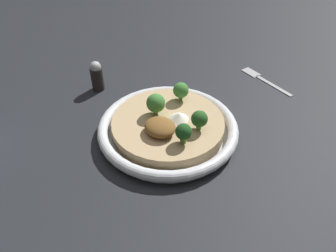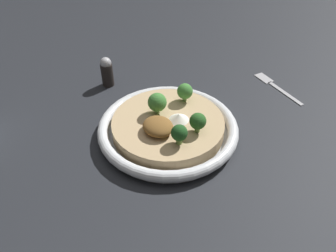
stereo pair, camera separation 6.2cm
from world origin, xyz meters
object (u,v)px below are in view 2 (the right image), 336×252
at_px(broccoli_right, 159,102).
at_px(pepper_shaker, 107,72).
at_px(fork_utensil, 273,84).
at_px(broccoli_front_left, 198,121).
at_px(risotto_bowl, 168,128).
at_px(broccoli_left, 179,133).
at_px(broccoli_front_right, 185,91).

relative_size(broccoli_right, pepper_shaker, 0.61).
bearing_deg(fork_utensil, broccoli_front_left, 108.08).
xyz_separation_m(risotto_bowl, broccoli_left, (-0.06, 0.03, 0.04)).
bearing_deg(broccoli_front_left, risotto_bowl, 18.55).
distance_m(broccoli_front_left, broccoli_left, 0.05).
bearing_deg(broccoli_right, broccoli_front_right, -94.26).
distance_m(risotto_bowl, broccoli_front_right, 0.09).
height_order(risotto_bowl, broccoli_right, broccoli_right).
bearing_deg(broccoli_right, broccoli_front_left, -169.99).
height_order(broccoli_front_right, broccoli_front_left, same).
xyz_separation_m(fork_utensil, pepper_shaker, (0.28, 0.32, 0.04)).
bearing_deg(pepper_shaker, broccoli_left, 172.57).
bearing_deg(broccoli_front_left, pepper_shaker, 1.78).
relative_size(broccoli_right, broccoli_left, 1.14).
xyz_separation_m(broccoli_front_right, pepper_shaker, (0.22, 0.06, -0.02)).
xyz_separation_m(broccoli_left, pepper_shaker, (0.31, -0.04, -0.02)).
distance_m(broccoli_front_right, broccoli_right, 0.07).
distance_m(fork_utensil, pepper_shaker, 0.42).
bearing_deg(risotto_bowl, pepper_shaker, -2.69).
xyz_separation_m(broccoli_right, broccoli_left, (-0.10, 0.03, -0.00)).
bearing_deg(risotto_bowl, fork_utensil, -96.02).
xyz_separation_m(broccoli_front_left, pepper_shaker, (0.31, 0.01, -0.02)).
distance_m(broccoli_front_right, pepper_shaker, 0.23).
distance_m(broccoli_right, broccoli_front_left, 0.10).
relative_size(risotto_bowl, broccoli_left, 7.04).
height_order(broccoli_right, fork_utensil, broccoli_right).
relative_size(broccoli_front_left, fork_utensil, 0.26).
height_order(broccoli_left, pepper_shaker, broccoli_left).
bearing_deg(pepper_shaker, broccoli_front_right, -164.06).
bearing_deg(broccoli_front_left, broccoli_front_right, -29.78).
relative_size(risotto_bowl, broccoli_right, 6.19).
distance_m(broccoli_left, fork_utensil, 0.36).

